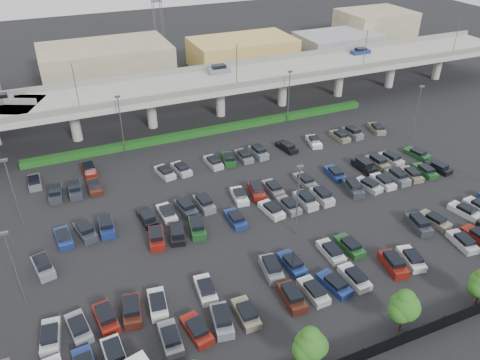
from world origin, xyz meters
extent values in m
plane|color=black|center=(0.00, 0.00, 0.00)|extent=(280.00, 280.00, 0.00)
cube|color=gray|center=(0.00, 32.00, 7.25)|extent=(150.00, 13.00, 1.10)
cube|color=slate|center=(0.00, 25.75, 8.30)|extent=(150.00, 0.50, 1.00)
cube|color=slate|center=(0.00, 38.25, 8.30)|extent=(150.00, 0.50, 1.00)
cylinder|color=gray|center=(-23.00, 32.00, 3.35)|extent=(1.80, 1.80, 6.70)
cube|color=slate|center=(-23.00, 32.00, 6.50)|extent=(2.60, 9.75, 0.50)
cylinder|color=gray|center=(-9.00, 32.00, 3.35)|extent=(1.80, 1.80, 6.70)
cube|color=slate|center=(-9.00, 32.00, 6.50)|extent=(2.60, 9.75, 0.50)
cylinder|color=gray|center=(5.00, 32.00, 3.35)|extent=(1.80, 1.80, 6.70)
cube|color=slate|center=(5.00, 32.00, 6.50)|extent=(2.60, 9.75, 0.50)
cylinder|color=gray|center=(19.00, 32.00, 3.35)|extent=(1.80, 1.80, 6.70)
cube|color=slate|center=(19.00, 32.00, 6.50)|extent=(2.60, 9.75, 0.50)
cylinder|color=gray|center=(33.00, 32.00, 3.35)|extent=(1.80, 1.80, 6.70)
cube|color=slate|center=(33.00, 32.00, 6.50)|extent=(2.60, 9.75, 0.50)
cylinder|color=gray|center=(47.00, 32.00, 3.35)|extent=(1.80, 1.80, 6.70)
cube|color=slate|center=(47.00, 32.00, 6.50)|extent=(2.60, 9.75, 0.50)
cylinder|color=gray|center=(61.00, 32.00, 3.35)|extent=(1.80, 1.80, 6.70)
cube|color=slate|center=(61.00, 32.00, 6.50)|extent=(2.60, 9.75, 0.50)
cube|color=#6F6A57|center=(-34.00, 35.00, 8.32)|extent=(4.40, 1.82, 1.05)
cube|color=slate|center=(6.00, 35.00, 8.32)|extent=(4.40, 1.82, 1.05)
cube|color=black|center=(6.00, 35.00, 9.14)|extent=(2.60, 1.60, 0.65)
cube|color=navy|center=(40.00, 35.00, 8.21)|extent=(4.40, 1.82, 0.82)
cube|color=black|center=(40.00, 35.00, 8.84)|extent=(2.30, 1.60, 0.50)
cylinder|color=#525157|center=(-22.00, 25.90, 11.80)|extent=(0.14, 0.14, 8.00)
cylinder|color=#525157|center=(6.00, 25.90, 11.80)|extent=(0.14, 0.14, 8.00)
cylinder|color=#525157|center=(34.00, 25.90, 11.80)|extent=(0.14, 0.14, 8.00)
cylinder|color=#525157|center=(58.00, 25.90, 11.80)|extent=(0.14, 0.14, 8.00)
cube|color=#144012|center=(0.00, 25.00, 0.55)|extent=(66.00, 1.60, 1.10)
cube|color=black|center=(0.00, -28.00, 0.90)|extent=(70.00, 0.06, 1.80)
cylinder|color=black|center=(-4.00, -28.00, 1.00)|extent=(0.10, 0.10, 2.00)
cylinder|color=black|center=(1.00, -28.00, 1.00)|extent=(0.10, 0.10, 2.00)
cylinder|color=black|center=(6.00, -28.00, 1.00)|extent=(0.10, 0.10, 2.00)
cylinder|color=black|center=(11.00, -28.00, 1.00)|extent=(0.10, 0.10, 2.00)
sphere|color=#1E4A13|center=(-9.00, -26.67, 3.37)|extent=(3.04, 3.04, 3.04)
sphere|color=#1E4A13|center=(-8.29, -26.57, 2.82)|extent=(2.39, 2.39, 2.39)
sphere|color=#1E4A13|center=(-9.60, -26.75, 3.04)|extent=(2.39, 2.39, 2.39)
sphere|color=#1E4A13|center=(-8.96, -26.55, 4.24)|extent=(2.06, 2.06, 2.06)
cylinder|color=#332316|center=(2.00, -26.39, 0.99)|extent=(0.26, 0.26, 1.97)
sphere|color=#1E4A13|center=(2.00, -26.39, 3.39)|extent=(3.07, 3.07, 3.07)
sphere|color=#1E4A13|center=(2.71, -26.29, 2.85)|extent=(2.41, 2.41, 2.41)
sphere|color=#1E4A13|center=(1.40, -26.47, 3.07)|extent=(2.41, 2.41, 2.41)
sphere|color=#1E4A13|center=(2.04, -26.27, 4.27)|extent=(2.08, 2.08, 2.08)
cylinder|color=#332316|center=(12.00, -26.82, 0.90)|extent=(0.26, 0.26, 1.80)
sphere|color=#1E4A13|center=(11.45, -26.90, 2.79)|extent=(2.19, 2.19, 2.19)
cube|color=silver|center=(-25.50, -18.50, 0.53)|extent=(2.12, 4.51, 1.05)
cube|color=black|center=(-25.50, -18.50, 1.34)|extent=(1.78, 2.70, 0.65)
cube|color=slate|center=(-20.00, -18.50, 0.41)|extent=(1.98, 4.46, 0.82)
cube|color=black|center=(-20.00, -18.70, 1.04)|extent=(1.69, 2.36, 0.50)
cube|color=maroon|center=(-17.25, -18.50, 0.41)|extent=(2.48, 4.63, 0.82)
cube|color=black|center=(-17.25, -18.70, 1.04)|extent=(1.94, 2.52, 0.50)
cube|color=slate|center=(-14.50, -18.50, 0.53)|extent=(2.50, 4.64, 1.05)
cube|color=black|center=(-14.50, -18.50, 1.34)|extent=(2.00, 2.82, 0.65)
cube|color=#6F6A57|center=(-11.75, -18.50, 0.41)|extent=(1.90, 4.43, 0.82)
cube|color=black|center=(-11.75, -18.70, 1.04)|extent=(1.64, 2.33, 0.50)
cube|color=#411A11|center=(-6.25, -18.50, 0.53)|extent=(2.08, 4.50, 1.05)
cube|color=black|center=(-6.25, -18.50, 1.34)|extent=(1.75, 2.69, 0.65)
cube|color=#ACABB0|center=(-3.50, -18.50, 0.41)|extent=(1.99, 4.47, 0.82)
cube|color=black|center=(-3.50, -18.70, 1.04)|extent=(1.69, 2.36, 0.50)
cube|color=navy|center=(-0.75, -18.50, 0.41)|extent=(2.51, 4.64, 0.82)
cube|color=black|center=(-0.75, -18.70, 1.04)|extent=(1.95, 2.53, 0.50)
cube|color=silver|center=(2.00, -18.50, 0.41)|extent=(1.92, 4.44, 0.82)
cube|color=black|center=(2.00, -18.70, 1.04)|extent=(1.65, 2.34, 0.50)
cube|color=maroon|center=(7.50, -18.50, 0.53)|extent=(2.51, 4.64, 1.05)
cube|color=black|center=(7.50, -18.50, 1.34)|extent=(2.00, 2.83, 0.65)
cube|color=silver|center=(10.25, -18.50, 0.41)|extent=(2.69, 4.68, 0.82)
cube|color=black|center=(10.25, -18.70, 1.04)|extent=(2.04, 2.58, 0.50)
cube|color=#ACABB0|center=(18.50, -18.50, 0.41)|extent=(2.33, 4.58, 0.82)
cube|color=black|center=(18.50, -18.70, 1.04)|extent=(1.86, 2.47, 0.50)
cube|color=maroon|center=(21.25, -18.50, 0.41)|extent=(2.07, 4.50, 0.82)
cube|color=#ACABB0|center=(-31.00, -13.50, 0.41)|extent=(2.32, 4.58, 0.82)
cube|color=black|center=(-31.00, -13.70, 1.04)|extent=(1.86, 2.47, 0.50)
cube|color=slate|center=(-28.25, -13.50, 0.41)|extent=(2.52, 4.64, 0.82)
cube|color=black|center=(-28.25, -13.70, 1.04)|extent=(1.96, 2.53, 0.50)
cube|color=maroon|center=(-25.50, -13.50, 0.53)|extent=(2.32, 4.58, 1.05)
cube|color=black|center=(-25.50, -13.50, 1.34)|extent=(1.90, 2.77, 0.65)
cube|color=#411A11|center=(-22.75, -13.50, 0.53)|extent=(2.52, 4.64, 1.05)
cube|color=black|center=(-22.75, -13.50, 1.34)|extent=(2.01, 2.83, 0.65)
cube|color=silver|center=(-20.00, -13.50, 0.41)|extent=(2.35, 4.59, 0.82)
cube|color=black|center=(-20.00, -13.70, 1.04)|extent=(1.87, 2.48, 0.50)
cube|color=silver|center=(-14.50, -13.50, 0.41)|extent=(2.19, 4.54, 0.82)
cube|color=black|center=(-14.50, -13.70, 1.04)|extent=(1.79, 2.43, 0.50)
cube|color=slate|center=(-6.25, -13.50, 0.53)|extent=(2.40, 4.61, 1.05)
cube|color=black|center=(-6.25, -13.50, 1.34)|extent=(1.94, 2.79, 0.65)
cube|color=navy|center=(-3.50, -13.50, 0.41)|extent=(2.04, 4.49, 0.82)
cube|color=black|center=(-3.50, -13.70, 1.04)|extent=(1.72, 2.38, 0.50)
cube|color=#ACABB0|center=(2.00, -13.50, 0.41)|extent=(1.87, 4.42, 0.82)
cube|color=black|center=(2.00, -13.70, 1.04)|extent=(1.63, 2.32, 0.50)
cube|color=#1A491E|center=(4.75, -13.50, 0.41)|extent=(2.04, 4.49, 0.82)
cube|color=black|center=(4.75, -13.70, 1.04)|extent=(1.72, 2.38, 0.50)
cube|color=#2D313A|center=(15.75, -13.50, 0.53)|extent=(2.54, 4.64, 1.05)
cube|color=black|center=(15.75, -13.50, 1.34)|extent=(2.02, 2.83, 0.65)
cube|color=#6F6A57|center=(18.50, -13.50, 0.41)|extent=(2.58, 4.66, 0.82)
cube|color=black|center=(18.50, -13.70, 1.04)|extent=(1.99, 2.55, 0.50)
cube|color=silver|center=(24.00, -13.50, 0.41)|extent=(2.69, 4.68, 0.82)
cube|color=black|center=(24.00, -13.70, 1.04)|extent=(2.04, 2.58, 0.50)
cube|color=silver|center=(26.75, -13.50, 0.41)|extent=(2.23, 4.55, 0.82)
cube|color=slate|center=(-31.00, -2.50, 0.53)|extent=(2.67, 4.68, 1.05)
cube|color=black|center=(-31.00, -2.50, 1.34)|extent=(2.09, 2.87, 0.65)
cube|color=maroon|center=(-17.25, -2.50, 0.53)|extent=(2.57, 4.65, 1.05)
cube|color=black|center=(-17.25, -2.50, 1.34)|extent=(2.04, 2.84, 0.65)
cube|color=black|center=(-14.50, -2.50, 0.41)|extent=(2.74, 4.69, 0.82)
cube|color=black|center=(-14.50, -2.70, 1.04)|extent=(2.07, 2.59, 0.50)
cube|color=#1A491E|center=(-11.75, -2.50, 0.53)|extent=(2.56, 4.65, 1.05)
cube|color=black|center=(-11.75, -2.50, 1.34)|extent=(2.03, 2.84, 0.65)
cube|color=navy|center=(-6.25, -2.50, 0.41)|extent=(1.86, 4.41, 0.82)
cube|color=black|center=(-6.25, -2.70, 1.04)|extent=(1.62, 2.31, 0.50)
cube|color=silver|center=(-0.75, -2.50, 0.41)|extent=(2.42, 4.61, 0.82)
cube|color=black|center=(-0.75, -2.70, 1.04)|extent=(1.91, 2.50, 0.50)
cube|color=slate|center=(2.00, -2.50, 0.41)|extent=(2.10, 4.51, 0.82)
cube|color=black|center=(2.00, -2.70, 1.04)|extent=(1.75, 2.40, 0.50)
cube|color=#ACABB0|center=(4.75, -2.50, 0.53)|extent=(1.92, 4.44, 1.05)
cube|color=black|center=(4.75, -2.50, 1.34)|extent=(1.66, 2.64, 0.65)
cube|color=#ACABB0|center=(7.50, -2.50, 0.53)|extent=(1.84, 4.41, 1.05)
cube|color=black|center=(7.50, -2.50, 1.34)|extent=(1.61, 2.61, 0.65)
cube|color=#2D313A|center=(13.00, -2.50, 0.53)|extent=(2.64, 4.67, 1.05)
cube|color=black|center=(13.00, -2.50, 1.34)|extent=(2.07, 2.86, 0.65)
cube|color=#ACABB0|center=(15.75, -2.50, 0.41)|extent=(2.69, 4.68, 0.82)
cube|color=black|center=(15.75, -2.70, 1.04)|extent=(2.04, 2.58, 0.50)
cube|color=silver|center=(18.50, -2.50, 0.41)|extent=(1.89, 4.43, 0.82)
cube|color=black|center=(18.50, -2.70, 1.04)|extent=(1.64, 2.32, 0.50)
cube|color=slate|center=(21.25, -2.50, 0.53)|extent=(1.83, 4.40, 1.05)
cube|color=black|center=(21.25, -2.50, 1.34)|extent=(1.61, 2.60, 0.65)
cube|color=#6F6A57|center=(24.00, -2.50, 0.41)|extent=(2.37, 4.60, 0.82)
cube|color=black|center=(24.00, -2.70, 1.04)|extent=(1.88, 2.49, 0.50)
cube|color=#1A491E|center=(26.75, -2.50, 0.41)|extent=(2.00, 4.47, 0.82)
cube|color=black|center=(26.75, -2.70, 1.04)|extent=(1.70, 2.37, 0.50)
cube|color=black|center=(29.50, -2.50, 0.41)|extent=(2.49, 4.63, 0.82)
cube|color=black|center=(29.50, -2.70, 1.04)|extent=(1.94, 2.52, 0.50)
cube|color=navy|center=(-28.25, 2.50, 0.41)|extent=(2.21, 4.55, 0.82)
cube|color=black|center=(-28.25, 2.30, 1.04)|extent=(1.80, 2.44, 0.50)
cube|color=#2D313A|center=(-25.50, 2.50, 0.53)|extent=(2.78, 4.70, 1.05)
cube|color=black|center=(-25.50, 2.50, 1.34)|extent=(2.15, 2.90, 0.65)
cube|color=navy|center=(-22.75, 2.50, 0.53)|extent=(2.04, 4.49, 1.05)
cube|color=black|center=(-22.75, 2.50, 1.34)|extent=(1.73, 2.68, 0.65)
cube|color=black|center=(-17.25, 2.50, 0.41)|extent=(2.26, 4.56, 0.82)
cube|color=black|center=(-17.25, 2.30, 1.04)|extent=(1.83, 2.45, 0.50)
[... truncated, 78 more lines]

